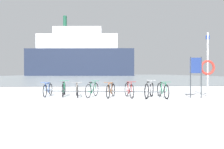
# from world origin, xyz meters

# --- Properties ---
(ground) EXTENTS (80.00, 132.00, 0.08)m
(ground) POSITION_xyz_m (0.00, 53.90, -0.04)
(ground) COLOR white
(bike_rack) EXTENTS (6.03, 0.86, 0.31)m
(bike_rack) POSITION_xyz_m (0.33, 2.39, 0.27)
(bike_rack) COLOR #4C5156
(bike_rack) RESTS_ON ground
(bicycle_0) EXTENTS (0.46, 1.66, 0.74)m
(bicycle_0) POSITION_xyz_m (-2.58, 2.91, 0.34)
(bicycle_0) COLOR black
(bicycle_0) RESTS_ON ground
(bicycle_1) EXTENTS (0.46, 1.68, 0.80)m
(bicycle_1) POSITION_xyz_m (-1.74, 2.81, 0.36)
(bicycle_1) COLOR black
(bicycle_1) RESTS_ON ground
(bicycle_2) EXTENTS (0.49, 1.69, 0.75)m
(bicycle_2) POSITION_xyz_m (-1.03, 2.59, 0.34)
(bicycle_2) COLOR black
(bicycle_2) RESTS_ON ground
(bicycle_3) EXTENTS (0.65, 1.58, 0.81)m
(bicycle_3) POSITION_xyz_m (-0.25, 2.48, 0.37)
(bicycle_3) COLOR black
(bicycle_3) RESTS_ON ground
(bicycle_4) EXTENTS (0.61, 1.61, 0.77)m
(bicycle_4) POSITION_xyz_m (0.68, 2.28, 0.35)
(bicycle_4) COLOR black
(bicycle_4) RESTS_ON ground
(bicycle_5) EXTENTS (0.46, 1.63, 0.80)m
(bicycle_5) POSITION_xyz_m (1.58, 2.21, 0.36)
(bicycle_5) COLOR black
(bicycle_5) RESTS_ON ground
(bicycle_6) EXTENTS (0.83, 1.58, 0.85)m
(bicycle_6) POSITION_xyz_m (2.55, 2.03, 0.38)
(bicycle_6) COLOR black
(bicycle_6) RESTS_ON ground
(bicycle_7) EXTENTS (0.46, 1.75, 0.80)m
(bicycle_7) POSITION_xyz_m (3.21, 2.04, 0.36)
(bicycle_7) COLOR black
(bicycle_7) RESTS_ON ground
(info_sign) EXTENTS (0.55, 0.14, 2.00)m
(info_sign) POSITION_xyz_m (4.80, 1.91, 1.36)
(info_sign) COLOR #33383D
(info_sign) RESTS_ON ground
(rescue_post) EXTENTS (0.78, 0.12, 3.31)m
(rescue_post) POSITION_xyz_m (5.71, 2.51, 1.56)
(rescue_post) COLOR silver
(rescue_post) RESTS_ON ground
(ferry_ship) EXTENTS (43.27, 10.51, 24.41)m
(ferry_ship) POSITION_xyz_m (-9.35, 72.17, 8.18)
(ferry_ship) COLOR #232D47
(ferry_ship) RESTS_ON ground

